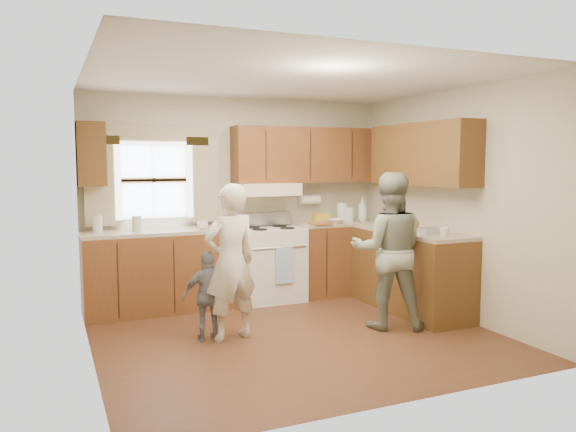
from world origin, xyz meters
name	(u,v)px	position (x,y,z in m)	size (l,w,h in m)	color
room	(295,210)	(0.00, 0.00, 1.25)	(3.80, 3.80, 3.80)	#4C2C17
kitchen_fixtures	(305,235)	(0.61, 1.08, 0.84)	(3.80, 2.25, 2.15)	#4E2610
stove	(270,263)	(0.30, 1.44, 0.47)	(0.76, 0.67, 1.07)	silver
woman_left	(231,262)	(-0.61, 0.14, 0.76)	(0.55, 0.36, 1.51)	beige
woman_right	(389,251)	(1.00, -0.13, 0.81)	(0.78, 0.61, 1.61)	#293E2E
child	(209,296)	(-0.82, 0.19, 0.43)	(0.51, 0.21, 0.87)	slate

